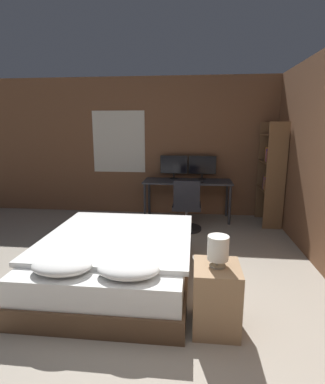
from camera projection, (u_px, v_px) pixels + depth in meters
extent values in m
plane|color=#9E9384|center=(152.00, 367.00, 2.22)|extent=(20.00, 20.00, 0.00)
cube|color=brown|center=(181.00, 147.00, 5.93)|extent=(12.00, 0.06, 2.70)
cube|color=silver|center=(119.00, 142.00, 6.00)|extent=(1.06, 0.01, 1.21)
cube|color=black|center=(119.00, 142.00, 6.01)|extent=(0.98, 0.01, 1.13)
cube|color=brown|center=(118.00, 272.00, 3.46)|extent=(1.62, 2.01, 0.22)
cube|color=white|center=(117.00, 252.00, 3.41)|extent=(1.56, 1.95, 0.25)
cube|color=white|center=(119.00, 236.00, 3.50)|extent=(1.66, 1.69, 0.05)
ellipsoid|color=white|center=(62.00, 265.00, 2.67)|extent=(0.55, 0.38, 0.13)
ellipsoid|color=white|center=(128.00, 269.00, 2.61)|extent=(0.55, 0.38, 0.13)
cube|color=#997551|center=(216.00, 297.00, 2.61)|extent=(0.40, 0.44, 0.59)
cylinder|color=gray|center=(217.00, 265.00, 2.55)|extent=(0.14, 0.14, 0.01)
cylinder|color=gray|center=(218.00, 262.00, 2.54)|extent=(0.02, 0.02, 0.05)
cylinder|color=silver|center=(218.00, 248.00, 2.51)|extent=(0.18, 0.18, 0.21)
cube|color=#38383D|center=(187.00, 181.00, 5.67)|extent=(1.66, 0.63, 0.03)
cylinder|color=#2D2D33|center=(145.00, 203.00, 5.58)|extent=(0.05, 0.05, 0.72)
cylinder|color=#2D2D33|center=(230.00, 205.00, 5.42)|extent=(0.05, 0.05, 0.72)
cylinder|color=#2D2D33|center=(149.00, 197.00, 6.09)|extent=(0.05, 0.05, 0.72)
cylinder|color=#2D2D33|center=(227.00, 199.00, 5.93)|extent=(0.05, 0.05, 0.72)
cylinder|color=black|center=(174.00, 178.00, 5.90)|extent=(0.16, 0.16, 0.01)
cylinder|color=black|center=(174.00, 176.00, 5.89)|extent=(0.03, 0.03, 0.09)
cube|color=black|center=(174.00, 165.00, 5.85)|extent=(0.53, 0.03, 0.35)
cube|color=black|center=(174.00, 165.00, 5.83)|extent=(0.50, 0.00, 0.32)
cylinder|color=black|center=(202.00, 179.00, 5.85)|extent=(0.16, 0.16, 0.01)
cylinder|color=black|center=(202.00, 176.00, 5.84)|extent=(0.03, 0.03, 0.09)
cube|color=black|center=(202.00, 165.00, 5.79)|extent=(0.53, 0.03, 0.35)
cube|color=black|center=(202.00, 165.00, 5.78)|extent=(0.50, 0.00, 0.32)
cube|color=black|center=(187.00, 182.00, 5.47)|extent=(0.35, 0.13, 0.02)
ellipsoid|color=black|center=(202.00, 182.00, 5.44)|extent=(0.07, 0.05, 0.04)
cylinder|color=black|center=(186.00, 228.00, 5.22)|extent=(0.52, 0.52, 0.04)
cylinder|color=gray|center=(187.00, 218.00, 5.18)|extent=(0.05, 0.05, 0.34)
cube|color=black|center=(187.00, 206.00, 5.13)|extent=(0.48, 0.48, 0.07)
cube|color=black|center=(187.00, 194.00, 4.87)|extent=(0.43, 0.05, 0.44)
cube|color=brown|center=(276.00, 177.00, 5.05)|extent=(0.33, 0.02, 1.84)
cube|color=brown|center=(266.00, 171.00, 5.73)|extent=(0.33, 0.02, 1.84)
cube|color=brown|center=(270.00, 189.00, 5.45)|extent=(0.33, 0.67, 0.02)
cube|color=brown|center=(272.00, 162.00, 5.35)|extent=(0.33, 0.67, 0.02)
cube|color=brown|center=(274.00, 135.00, 5.24)|extent=(0.33, 0.67, 0.02)
cube|color=teal|center=(274.00, 186.00, 5.13)|extent=(0.27, 0.04, 0.23)
cube|color=gold|center=(274.00, 186.00, 5.18)|extent=(0.27, 0.04, 0.18)
cube|color=#B2332D|center=(273.00, 186.00, 5.22)|extent=(0.27, 0.04, 0.19)
cube|color=gold|center=(272.00, 185.00, 5.26)|extent=(0.27, 0.03, 0.18)
cube|color=#7A387F|center=(272.00, 184.00, 5.29)|extent=(0.27, 0.03, 0.23)
cube|color=gold|center=(271.00, 183.00, 5.33)|extent=(0.27, 0.04, 0.24)
cube|color=#7A387F|center=(271.00, 183.00, 5.37)|extent=(0.27, 0.04, 0.23)
cube|color=gold|center=(277.00, 157.00, 5.02)|extent=(0.27, 0.03, 0.21)
cube|color=#2D4784|center=(276.00, 156.00, 5.06)|extent=(0.27, 0.04, 0.23)
cube|color=#337042|center=(276.00, 155.00, 5.10)|extent=(0.27, 0.02, 0.25)
cube|color=#B2332D|center=(275.00, 157.00, 5.15)|extent=(0.27, 0.04, 0.19)
cube|color=#BCB29E|center=(274.00, 157.00, 5.19)|extent=(0.27, 0.03, 0.19)
cube|color=#7A387F|center=(274.00, 156.00, 5.22)|extent=(0.27, 0.04, 0.22)
cube|color=orange|center=(273.00, 154.00, 5.27)|extent=(0.27, 0.04, 0.25)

